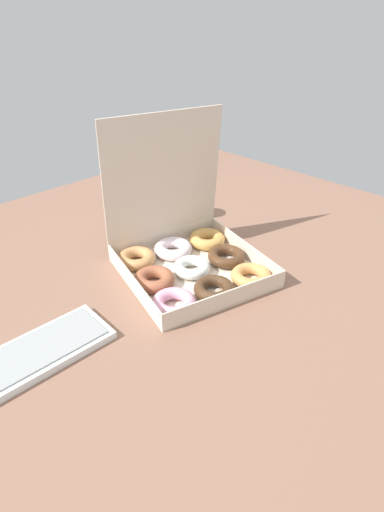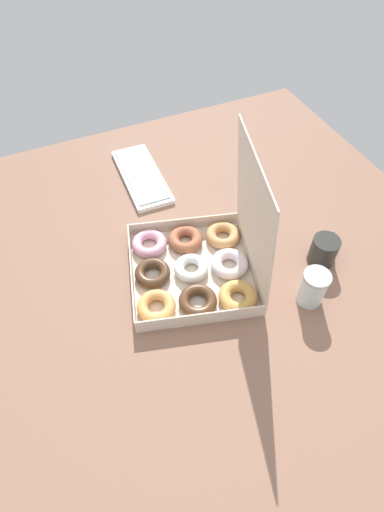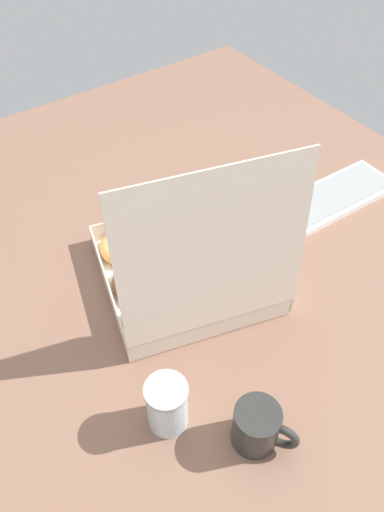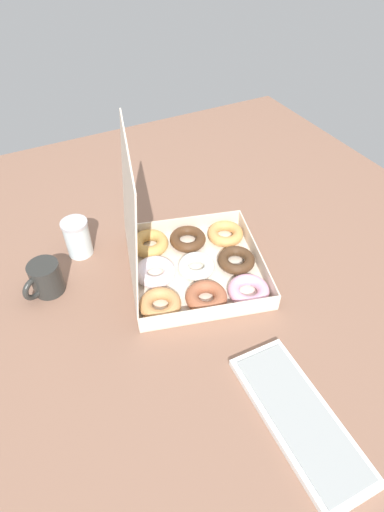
# 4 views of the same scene
# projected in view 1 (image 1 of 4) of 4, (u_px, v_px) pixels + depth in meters

# --- Properties ---
(ground_plane) EXTENTS (1.80, 1.80, 0.02)m
(ground_plane) POSITION_uv_depth(u_px,v_px,m) (209.00, 271.00, 1.19)
(ground_plane) COLOR #835D4A
(donut_box) EXTENTS (0.46, 0.46, 0.43)m
(donut_box) POSITION_uv_depth(u_px,v_px,m) (188.00, 257.00, 1.16)
(donut_box) COLOR beige
(donut_box) RESTS_ON ground_plane
(keyboard) EXTENTS (0.36, 0.15, 0.02)m
(keyboard) POSITION_uv_depth(u_px,v_px,m) (29.00, 357.00, 0.87)
(keyboard) COLOR white
(keyboard) RESTS_ON ground_plane
(coffee_mug) EXTENTS (0.09, 0.11, 0.10)m
(coffee_mug) POSITION_uv_depth(u_px,v_px,m) (138.00, 205.00, 1.45)
(coffee_mug) COLOR #2A2B28
(coffee_mug) RESTS_ON ground_plane
(glass_jar) EXTENTS (0.08, 0.08, 0.12)m
(glass_jar) POSITION_uv_depth(u_px,v_px,m) (183.00, 203.00, 1.44)
(glass_jar) COLOR silver
(glass_jar) RESTS_ON ground_plane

